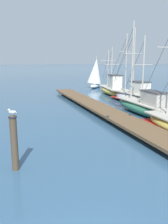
% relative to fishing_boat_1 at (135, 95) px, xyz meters
% --- Properties ---
extents(floating_dock, '(3.52, 22.02, 0.53)m').
position_rel_fishing_boat_1_xyz_m(floating_dock, '(-4.70, -2.47, -0.31)').
color(floating_dock, brown).
rests_on(floating_dock, ground).
extents(fishing_boat_1, '(3.12, 7.30, 6.90)m').
position_rel_fishing_boat_1_xyz_m(fishing_boat_1, '(0.00, 0.00, 0.00)').
color(fishing_boat_1, silver).
rests_on(fishing_boat_1, ground).
extents(fishing_boat_2, '(2.42, 7.88, 5.49)m').
position_rel_fishing_boat_1_xyz_m(fishing_boat_2, '(-0.21, 5.47, 0.04)').
color(fishing_boat_2, gold).
rests_on(fishing_boat_2, ground).
extents(fishing_boat_3, '(2.30, 8.93, 6.96)m').
position_rel_fishing_boat_1_xyz_m(fishing_boat_3, '(-1.58, -5.00, -0.04)').
color(fishing_boat_3, '#337556').
rests_on(fishing_boat_3, ground).
extents(mooring_piling, '(0.30, 0.30, 2.07)m').
position_rel_fishing_boat_1_xyz_m(mooring_piling, '(-10.71, -12.26, 0.40)').
color(mooring_piling, '#4C3D2D').
rests_on(mooring_piling, ground).
extents(perched_seagull, '(0.35, 0.25, 0.26)m').
position_rel_fishing_boat_1_xyz_m(perched_seagull, '(-10.70, -12.26, 1.55)').
color(perched_seagull, gold).
rests_on(perched_seagull, mooring_piling).
extents(distant_sailboat, '(3.24, 4.01, 4.60)m').
position_rel_fishing_boat_1_xyz_m(distant_sailboat, '(-0.14, 12.79, 1.40)').
color(distant_sailboat, silver).
rests_on(distant_sailboat, ground).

